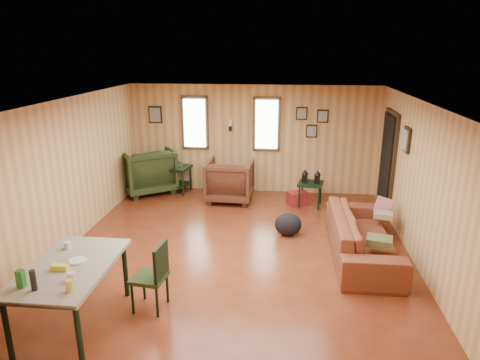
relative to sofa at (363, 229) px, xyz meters
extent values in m
cube|color=brown|center=(-1.98, 0.05, -0.47)|extent=(5.50, 6.00, 0.02)
cube|color=#997C5B|center=(-1.98, 0.05, 1.95)|extent=(5.50, 6.00, 0.02)
cube|color=tan|center=(-1.98, 3.06, 0.74)|extent=(5.50, 0.02, 2.40)
cube|color=tan|center=(-1.98, -2.96, 0.74)|extent=(5.50, 0.02, 2.40)
cube|color=tan|center=(-4.74, 0.05, 0.74)|extent=(0.02, 6.00, 2.40)
cube|color=tan|center=(0.78, 0.05, 0.74)|extent=(0.02, 6.00, 2.40)
cube|color=black|center=(-3.28, 3.02, 1.09)|extent=(0.60, 0.05, 1.20)
cube|color=#E0F2D1|center=(-3.28, 2.98, 1.09)|extent=(0.48, 0.04, 1.06)
cube|color=black|center=(-1.68, 3.02, 1.09)|extent=(0.60, 0.05, 1.20)
cube|color=#E0F2D1|center=(-1.68, 2.98, 1.09)|extent=(0.48, 0.04, 1.06)
cube|color=black|center=(-2.48, 3.00, 0.99)|extent=(0.07, 0.05, 0.12)
cylinder|color=silver|center=(-2.48, 2.94, 1.12)|extent=(0.07, 0.07, 0.14)
cube|color=black|center=(0.74, 2.00, 0.54)|extent=(0.06, 1.00, 2.05)
cube|color=black|center=(0.70, 2.00, 0.54)|extent=(0.04, 0.82, 1.90)
cube|color=black|center=(-0.93, 3.02, 1.34)|extent=(0.24, 0.04, 0.28)
cube|color=#9E998C|center=(-0.93, 2.99, 1.34)|extent=(0.19, 0.02, 0.22)
cube|color=black|center=(-0.48, 3.02, 1.29)|extent=(0.24, 0.04, 0.28)
cube|color=#9E998C|center=(-0.48, 2.99, 1.29)|extent=(0.19, 0.02, 0.22)
cube|color=black|center=(-0.70, 3.02, 0.96)|extent=(0.24, 0.04, 0.28)
cube|color=#9E998C|center=(-0.70, 2.99, 0.96)|extent=(0.19, 0.02, 0.22)
cube|color=black|center=(-4.18, 3.02, 1.26)|extent=(0.30, 0.04, 0.38)
cube|color=#9E998C|center=(-4.18, 2.99, 1.26)|extent=(0.24, 0.02, 0.31)
cube|color=black|center=(0.74, 0.90, 1.24)|extent=(0.04, 0.34, 0.42)
cube|color=#9E998C|center=(0.71, 0.90, 1.24)|extent=(0.02, 0.27, 0.34)
imported|color=brown|center=(0.00, 0.00, 0.00)|extent=(0.70, 2.34, 0.91)
imported|color=#492416|center=(-2.41, 2.33, 0.03)|extent=(0.98, 0.93, 0.98)
imported|color=#243116|center=(-4.33, 2.68, 0.10)|extent=(1.48, 1.46, 1.12)
cube|color=black|center=(-3.68, 2.73, 0.13)|extent=(0.68, 0.63, 0.04)
cube|color=black|center=(-3.68, 2.73, -0.26)|extent=(0.61, 0.57, 0.03)
cylinder|color=black|center=(-3.96, 2.57, -0.17)|extent=(0.05, 0.05, 0.58)
cylinder|color=black|center=(-3.47, 2.48, -0.17)|extent=(0.05, 0.05, 0.58)
cylinder|color=black|center=(-3.88, 2.99, -0.17)|extent=(0.05, 0.05, 0.58)
cylinder|color=black|center=(-3.40, 2.90, -0.17)|extent=(0.05, 0.05, 0.58)
cube|color=#4D4433|center=(-3.80, 2.76, 0.22)|extent=(0.11, 0.04, 0.14)
cube|color=#4D4433|center=(-3.57, 2.71, 0.22)|extent=(0.10, 0.04, 0.13)
cube|color=black|center=(-0.71, 2.16, 0.03)|extent=(0.56, 0.56, 0.04)
cylinder|color=black|center=(-0.94, 2.01, -0.21)|extent=(0.04, 0.04, 0.49)
cylinder|color=black|center=(-0.55, 1.94, -0.21)|extent=(0.04, 0.04, 0.49)
cylinder|color=black|center=(-0.87, 2.39, -0.21)|extent=(0.04, 0.04, 0.49)
cylinder|color=black|center=(-0.48, 2.32, -0.21)|extent=(0.04, 0.04, 0.49)
cube|color=black|center=(-0.83, 2.19, 0.14)|extent=(0.12, 0.12, 0.18)
cone|color=black|center=(-0.83, 2.19, 0.28)|extent=(0.17, 0.17, 0.10)
cube|color=black|center=(-0.58, 2.14, 0.14)|extent=(0.12, 0.12, 0.18)
cone|color=black|center=(-0.58, 2.14, 0.28)|extent=(0.17, 0.17, 0.10)
cube|color=maroon|center=(-0.96, 2.22, -0.32)|extent=(0.47, 0.42, 0.28)
ellipsoid|color=black|center=(-1.15, 0.65, -0.25)|extent=(0.54, 0.46, 0.41)
cube|color=brown|center=(0.15, -0.47, 0.02)|extent=(0.42, 0.37, 0.12)
cube|color=red|center=(0.46, 0.84, 0.10)|extent=(0.33, 0.16, 0.32)
cube|color=gray|center=(0.43, 0.61, 0.01)|extent=(0.35, 0.30, 0.09)
cube|color=gray|center=(-3.65, -2.18, 0.30)|extent=(0.93, 1.53, 0.05)
cylinder|color=black|center=(-4.03, -2.84, -0.09)|extent=(0.06, 0.06, 0.73)
cylinder|color=black|center=(-3.25, -2.83, -0.09)|extent=(0.06, 0.06, 0.73)
cylinder|color=black|center=(-4.04, -1.52, -0.09)|extent=(0.06, 0.06, 0.73)
cylinder|color=black|center=(-3.27, -1.51, -0.09)|extent=(0.06, 0.06, 0.73)
cylinder|color=beige|center=(-3.46, -2.48, 0.37)|extent=(0.08, 0.08, 0.09)
cylinder|color=beige|center=(-3.87, -1.77, 0.37)|extent=(0.08, 0.08, 0.09)
cube|color=#1F5622|center=(-3.91, -2.67, 0.42)|extent=(0.07, 0.07, 0.19)
cylinder|color=black|center=(-3.74, -2.71, 0.43)|extent=(0.06, 0.06, 0.22)
cylinder|color=#B6A047|center=(-3.38, -2.68, 0.38)|extent=(0.07, 0.07, 0.12)
cylinder|color=beige|center=(-3.60, -2.07, 0.33)|extent=(0.21, 0.21, 0.02)
cube|color=gold|center=(-3.70, -2.28, 0.35)|extent=(0.18, 0.08, 0.06)
cube|color=#243116|center=(-2.87, -1.75, -0.03)|extent=(0.44, 0.44, 0.05)
cube|color=black|center=(-2.70, -1.77, 0.21)|extent=(0.08, 0.38, 0.44)
cylinder|color=black|center=(-3.05, -1.89, -0.25)|extent=(0.04, 0.04, 0.42)
cylinder|color=black|center=(-2.72, -1.93, -0.25)|extent=(0.04, 0.04, 0.42)
cylinder|color=black|center=(-3.01, -1.57, -0.25)|extent=(0.04, 0.04, 0.42)
cylinder|color=black|center=(-2.69, -1.61, -0.25)|extent=(0.04, 0.04, 0.42)
camera|label=1|loc=(-1.22, -6.30, 2.69)|focal=32.00mm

